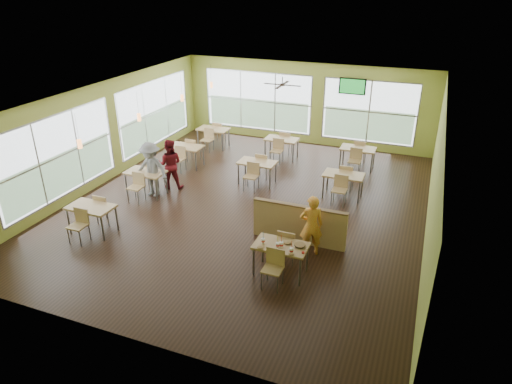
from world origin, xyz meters
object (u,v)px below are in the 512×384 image
half_wall_divider (299,224)px  man_plaid (311,225)px  main_table (281,249)px  food_basket (300,245)px

half_wall_divider → man_plaid: bearing=-44.5°
half_wall_divider → main_table: bearing=-90.0°
half_wall_divider → food_basket: 1.45m
half_wall_divider → food_basket: size_ratio=9.39×
half_wall_divider → food_basket: half_wall_divider is taller
man_plaid → food_basket: (-0.00, -0.96, 0.01)m
main_table → food_basket: size_ratio=5.95×
main_table → food_basket: main_table is taller
main_table → food_basket: bearing=11.1°
man_plaid → food_basket: 0.96m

